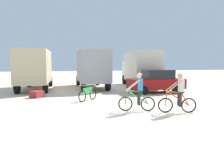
{
  "coord_description": "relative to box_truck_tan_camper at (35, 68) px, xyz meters",
  "views": [
    {
      "loc": [
        -2.6,
        -7.54,
        2.2
      ],
      "look_at": [
        0.55,
        3.75,
        1.1
      ],
      "focal_mm": 34.13,
      "sensor_mm": 36.0,
      "label": 1
    }
  ],
  "objects": [
    {
      "name": "supply_crate",
      "position": [
        0.39,
        -4.59,
        -1.66
      ],
      "size": [
        0.98,
        0.98,
        0.44
      ],
      "primitive_type": "cube",
      "rotation": [
        0.0,
        0.0,
        0.76
      ],
      "color": "#9E2D2D",
      "rests_on": "ground"
    },
    {
      "name": "box_truck_grey_hauler",
      "position": [
        4.87,
        0.02,
        0.0
      ],
      "size": [
        2.59,
        6.82,
        3.35
      ],
      "color": "#9E9EA3",
      "rests_on": "ground"
    },
    {
      "name": "bicycle_spare",
      "position": [
        3.43,
        -6.71,
        -1.48
      ],
      "size": [
        1.29,
        1.24,
        0.97
      ],
      "color": "black",
      "rests_on": "ground"
    },
    {
      "name": "box_truck_cream_rv",
      "position": [
        9.67,
        0.01,
        0.0
      ],
      "size": [
        3.18,
        6.99,
        3.35
      ],
      "color": "beige",
      "rests_on": "ground"
    },
    {
      "name": "cyclist_cowboy_hat",
      "position": [
        6.88,
        -10.96,
        -1.03
      ],
      "size": [
        1.67,
        0.67,
        1.82
      ],
      "color": "black",
      "rests_on": "ground"
    },
    {
      "name": "sedan_parked",
      "position": [
        9.09,
        -4.53,
        -0.99
      ],
      "size": [
        4.25,
        1.89,
        1.76
      ],
      "color": "maroon",
      "rests_on": "ground"
    },
    {
      "name": "box_truck_tan_camper",
      "position": [
        0.0,
        0.0,
        0.0
      ],
      "size": [
        2.79,
        6.88,
        3.35
      ],
      "color": "#CCB78E",
      "rests_on": "ground"
    },
    {
      "name": "ground_plane",
      "position": [
        4.04,
        -11.75,
        -1.87
      ],
      "size": [
        120.0,
        120.0,
        0.0
      ],
      "primitive_type": "plane",
      "color": "beige"
    },
    {
      "name": "cyclist_orange_shirt",
      "position": [
        5.25,
        -10.15,
        -1.03
      ],
      "size": [
        1.68,
        0.66,
        1.82
      ],
      "color": "black",
      "rests_on": "ground"
    }
  ]
}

